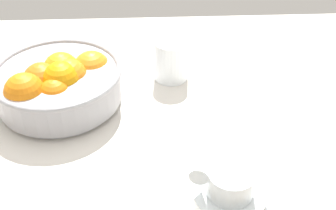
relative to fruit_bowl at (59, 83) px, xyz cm
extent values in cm
cube|color=silver|center=(23.70, -12.20, -6.88)|extent=(140.90, 107.18, 3.00)
cylinder|color=#99999E|center=(-0.11, 0.21, -4.78)|extent=(24.37, 24.37, 1.20)
cylinder|color=#99999E|center=(-0.11, 0.21, -0.74)|extent=(26.49, 26.49, 6.87)
torus|color=#99999E|center=(-0.11, 0.21, 2.70)|extent=(27.69, 27.69, 1.20)
sphere|color=orange|center=(2.35, -0.02, 1.28)|extent=(8.30, 8.30, 8.30)
sphere|color=orange|center=(6.77, 4.38, 0.32)|extent=(8.68, 8.68, 8.68)
sphere|color=orange|center=(0.46, 2.76, 1.55)|extent=(7.95, 7.95, 7.95)
sphere|color=orange|center=(-3.02, 1.90, 0.09)|extent=(6.71, 6.71, 6.71)
sphere|color=orange|center=(-3.30, -0.37, 0.81)|extent=(8.28, 8.28, 8.28)
sphere|color=orange|center=(-5.67, -5.76, 1.79)|extent=(8.32, 8.32, 8.32)
sphere|color=orange|center=(0.23, -5.18, 0.70)|extent=(6.98, 6.98, 6.98)
sphere|color=orange|center=(1.17, -1.64, 1.82)|extent=(8.21, 8.21, 8.21)
cylinder|color=white|center=(30.36, -37.69, 8.21)|extent=(6.65, 6.65, 3.88)
cone|color=white|center=(26.21, -36.47, 9.57)|extent=(3.53, 3.67, 2.80)
cylinder|color=white|center=(24.64, 9.34, -0.53)|extent=(8.00, 8.00, 9.70)
cylinder|color=#FCAF30|center=(24.64, 9.34, -3.56)|extent=(7.04, 7.04, 3.63)
camera|label=1|loc=(19.64, -80.29, 54.38)|focal=48.07mm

